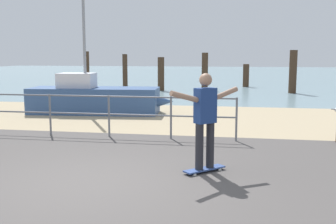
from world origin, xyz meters
name	(u,v)px	position (x,y,z in m)	size (l,w,h in m)	color
ground_plane	(69,206)	(0.00, -1.00, 0.00)	(24.00, 10.00, 0.04)	#514C49
beach_strip	(169,117)	(0.00, 7.00, 0.00)	(24.00, 6.00, 0.04)	tan
sea_surface	(218,75)	(0.00, 35.00, 0.00)	(72.00, 50.00, 0.04)	#75939E
railing_fence	(22,107)	(-3.26, 3.60, 0.70)	(10.94, 0.05, 1.05)	slate
sailboat	(99,99)	(-2.55, 7.43, 0.52)	(5.02, 1.77, 4.72)	#335184
skateboard	(204,169)	(1.68, 0.91, 0.07)	(0.71, 0.70, 0.08)	#334C8C
skateboarder	(205,115)	(1.68, 0.91, 1.02)	(1.09, 1.08, 1.65)	#26262B
groyne_post_0	(87,70)	(-6.82, 17.49, 1.10)	(0.24, 0.24, 2.20)	#422D1E
groyne_post_1	(125,72)	(-4.48, 17.45, 1.02)	(0.29, 0.29, 2.03)	#422D1E
groyne_post_2	(161,74)	(-2.13, 16.49, 0.94)	(0.36, 0.36, 1.87)	#422D1E
groyne_post_3	(205,71)	(0.21, 17.55, 1.06)	(0.36, 0.36, 2.12)	#422D1E
groyne_post_4	(246,76)	(2.56, 19.95, 0.71)	(0.38, 0.38, 1.42)	#422D1E
groyne_post_5	(293,72)	(4.91, 16.16, 1.12)	(0.39, 0.39, 2.25)	#422D1E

